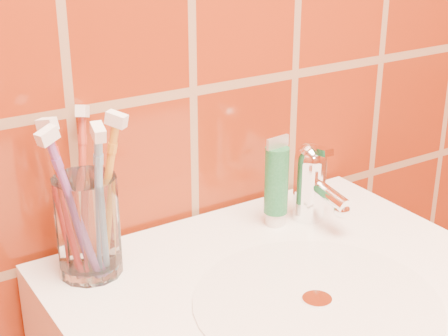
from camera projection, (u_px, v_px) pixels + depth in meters
glass_tumbler at (88, 226)px, 0.86m from camera, size 0.10×0.10×0.13m
toothpaste_tube at (276, 184)px, 0.99m from camera, size 0.04×0.03×0.14m
faucet at (312, 180)px, 1.01m from camera, size 0.05×0.11×0.12m
toothbrush_0 at (67, 200)px, 0.85m from camera, size 0.09×0.11×0.22m
toothbrush_1 at (83, 190)px, 0.88m from camera, size 0.13×0.15×0.22m
toothbrush_2 at (99, 204)px, 0.83m from camera, size 0.05×0.13×0.23m
toothbrush_3 at (74, 208)px, 0.82m from camera, size 0.12×0.11×0.22m
toothbrush_4 at (105, 195)px, 0.85m from camera, size 0.10×0.12×0.23m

